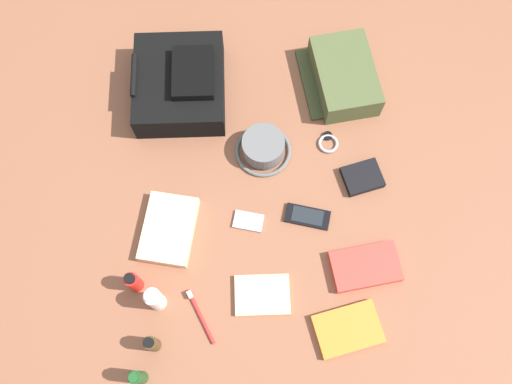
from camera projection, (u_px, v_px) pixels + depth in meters
The scene contains 17 objects.
ground_plane at pixel (256, 198), 1.64m from camera, with size 2.64×2.02×0.02m, color brown.
backpack at pixel (180, 84), 1.69m from camera, with size 0.31×0.27×0.13m.
toiletry_pouch at pixel (343, 77), 1.71m from camera, with size 0.28×0.25×0.09m.
bucket_hat at pixel (263, 147), 1.65m from camera, with size 0.17×0.17×0.07m.
shampoo_bottle at pixel (138, 378), 1.41m from camera, with size 0.03×0.03×0.12m.
cologne_bottle at pixel (152, 344), 1.45m from camera, with size 0.03×0.03×0.10m.
toothpaste_tube at pixel (155, 299), 1.47m from camera, with size 0.05×0.05×0.13m.
sunscreen_spray at pixel (134, 282), 1.50m from camera, with size 0.04×0.04×0.11m.
paperback_novel at pixel (348, 329), 1.50m from camera, with size 0.16×0.20×0.02m.
travel_guidebook at pixel (365, 267), 1.55m from camera, with size 0.14×0.20×0.03m.
cell_phone at pixel (307, 216), 1.60m from camera, with size 0.09×0.14×0.01m.
media_player at pixel (249, 221), 1.60m from camera, with size 0.07×0.09×0.01m.
wristwatch at pixel (328, 142), 1.68m from camera, with size 0.07×0.06×0.01m.
toothbrush at pixel (199, 313), 1.51m from camera, with size 0.15×0.08×0.02m.
wallet at pixel (362, 177), 1.64m from camera, with size 0.09×0.11×0.02m, color black.
notepad at pixel (262, 295), 1.53m from camera, with size 0.11×0.15×0.02m, color beige.
folded_towel at pixel (169, 229), 1.58m from camera, with size 0.20×0.14×0.04m, color beige.
Camera 1 is at (-0.52, 0.02, 1.55)m, focal length 39.12 mm.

